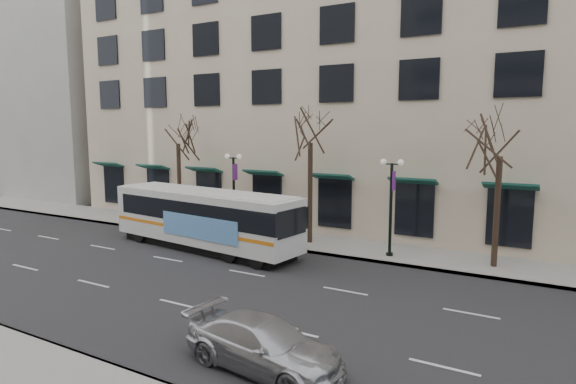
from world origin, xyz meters
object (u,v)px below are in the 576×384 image
Objects in this scene: tree_far_left at (178,129)px; city_bus at (205,217)px; tree_far_right at (501,136)px; lamp_post_left at (234,191)px; lamp_post_right at (391,203)px; silver_car at (263,344)px; tree_far_mid at (310,126)px.

tree_far_left is 0.66× the size of city_bus.
tree_far_right is 15.40m from lamp_post_left.
city_bus is (-9.63, -3.29, -1.12)m from lamp_post_right.
lamp_post_right is at bearing 0.00° from lamp_post_left.
tree_far_left is at bearing 151.12° from city_bus.
tree_far_left is at bearing 180.00° from tree_far_right.
lamp_post_left reaches higher than city_bus.
lamp_post_left is 3.50m from city_bus.
city_bus is at bearing 52.23° from silver_car.
lamp_post_left is at bearing 180.00° from lamp_post_right.
lamp_post_left and lamp_post_right have the same top height.
lamp_post_right is (10.00, 0.00, 0.00)m from lamp_post_left.
tree_far_right reaches higher than lamp_post_right.
tree_far_mid is 0.68× the size of city_bus.
lamp_post_left is (-14.99, -0.60, -3.48)m from tree_far_right.
tree_far_mid is 1.64× the size of lamp_post_left.
tree_far_right is at bearing 2.29° from lamp_post_left.
tree_far_left is 21.55m from silver_car.
tree_far_mid reaches higher than lamp_post_left.
lamp_post_left is at bearing -6.83° from tree_far_left.
silver_car is at bearing -108.07° from tree_far_right.
lamp_post_left is 1.06× the size of silver_car.
lamp_post_left is at bearing -173.15° from tree_far_mid.
tree_far_right is at bearing 6.85° from lamp_post_right.
silver_car is (-4.46, -13.69, -5.71)m from tree_far_right.
lamp_post_left is 16.94m from silver_car.
lamp_post_right is at bearing -6.83° from tree_far_mid.
city_bus is at bearing -139.89° from tree_far_mid.
silver_car is (10.53, -13.09, -2.23)m from lamp_post_left.
silver_car is (15.54, -13.69, -5.98)m from tree_far_left.
city_bus is (-4.62, -3.89, -5.08)m from tree_far_mid.
city_bus is (5.38, -3.89, -4.87)m from tree_far_left.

